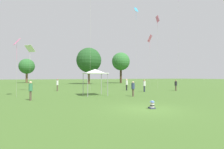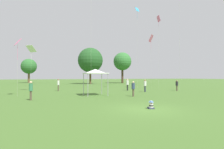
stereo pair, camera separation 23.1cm
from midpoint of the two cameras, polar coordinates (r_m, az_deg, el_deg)
name	(u,v)px [view 2 (the right image)]	position (r m, az deg, el deg)	size (l,w,h in m)	color
ground_plane	(145,109)	(12.26, 11.24, -11.06)	(300.00, 300.00, 0.00)	#426628
seated_toddler	(151,105)	(12.45, 13.17, -9.76)	(0.43, 0.51, 0.56)	#383D56
person_standing_0	(177,85)	(29.17, 20.64, -3.08)	(0.53, 0.53, 1.66)	brown
person_standing_1	(58,84)	(28.13, -16.90, -2.88)	(0.45, 0.45, 1.86)	brown
person_standing_2	(145,85)	(25.78, 10.97, -3.28)	(0.51, 0.51, 1.77)	#282D42
person_standing_3	(31,89)	(17.94, -24.65, -4.25)	(0.44, 0.44, 1.79)	brown
person_standing_5	(133,87)	(19.64, 7.29, -4.22)	(0.40, 0.40, 1.69)	brown
person_standing_6	(127,84)	(28.08, 5.30, -2.97)	(0.53, 0.53, 1.85)	black
canopy_tent	(95,72)	(20.62, -5.15, 0.95)	(2.58, 2.58, 3.10)	white
kite_1	(151,39)	(36.84, 12.81, 11.21)	(1.54, 1.48, 10.62)	pink
kite_2	(18,43)	(22.23, -28.18, 8.93)	(0.89, 1.09, 6.44)	pink
kite_4	(159,21)	(33.72, 15.16, 16.53)	(0.56, 1.11, 13.10)	pink
kite_5	(31,49)	(29.59, -24.68, 7.50)	(1.63, 1.61, 6.96)	white
kite_7	(137,14)	(34.60, 8.41, 19.06)	(0.95, 0.67, 15.10)	#339EDB
distant_tree_0	(122,62)	(60.62, 3.53, 4.24)	(6.19, 6.19, 10.60)	#473323
distant_tree_2	(90,60)	(54.15, -6.95, 4.63)	(7.63, 7.63, 11.09)	brown
distant_tree_3	(29,66)	(69.92, -25.42, 2.40)	(5.42, 5.42, 8.69)	brown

